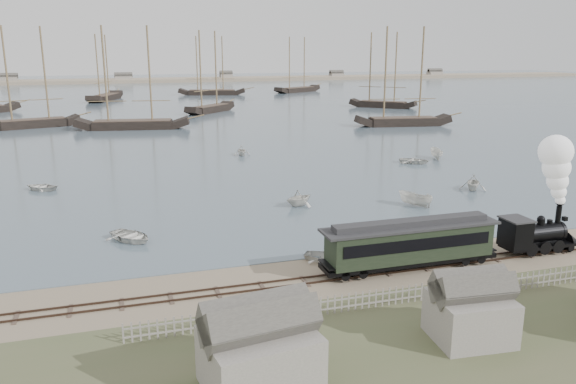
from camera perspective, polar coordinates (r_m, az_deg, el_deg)
name	(u,v)px	position (r m, az deg, el deg)	size (l,w,h in m)	color
ground	(348,265)	(41.73, 6.10, -7.37)	(600.00, 600.00, 0.00)	gray
harbor_water	(159,94)	(206.70, -13.01, 9.66)	(600.00, 336.00, 0.06)	#4E626F
rail_track	(359,274)	(40.03, 7.24, -8.31)	(120.00, 1.80, 0.16)	#39281F
picket_fence_west	(292,320)	(33.65, 0.45, -12.83)	(19.00, 0.10, 1.20)	gray
picket_fence_east	(563,284)	(42.56, 26.15, -8.39)	(15.00, 0.10, 1.20)	gray
shed_mid	(468,339)	(33.15, 17.84, -14.02)	(4.00, 3.50, 3.60)	gray
far_spit	(145,82)	(286.38, -14.31, 10.76)	(500.00, 20.00, 1.80)	tan
locomotive	(553,201)	(47.45, 25.31, -0.87)	(7.04, 2.63, 8.77)	black
passenger_coach	(410,242)	(41.01, 12.31, -5.00)	(13.16, 2.54, 3.20)	black
beached_dinghy	(328,257)	(42.16, 4.09, -6.56)	(3.55, 2.53, 0.73)	silver
rowboat_0	(131,236)	(47.92, -15.67, -4.32)	(4.17, 2.98, 0.86)	silver
rowboat_1	(299,198)	(56.32, 1.12, -0.56)	(3.26, 2.81, 1.72)	silver
rowboat_2	(415,199)	(57.67, 12.78, -0.72)	(3.68, 1.38, 1.42)	silver
rowboat_3	(414,160)	(79.51, 12.70, 3.15)	(4.08, 2.92, 0.85)	silver
rowboat_4	(473,182)	(66.00, 18.30, 0.94)	(3.37, 2.91, 1.78)	silver
rowboat_5	(436,154)	(83.62, 14.82, 3.78)	(3.83, 1.44, 1.48)	silver
rowboat_6	(41,187)	(68.66, -23.82, 0.50)	(3.67, 2.62, 0.76)	silver
rowboat_7	(242,150)	(83.80, -4.74, 4.24)	(2.86, 2.47, 1.51)	silver
schooner_1	(28,77)	(124.26, -24.89, 10.54)	(17.99, 4.15, 20.00)	black
schooner_2	(130,78)	(115.38, -15.78, 11.12)	(21.94, 5.06, 20.00)	black
schooner_3	(209,72)	(142.95, -8.02, 12.01)	(17.56, 4.05, 20.00)	black
schooner_4	(405,76)	(118.43, 11.82, 11.42)	(19.78, 4.56, 20.00)	black
schooner_5	(384,70)	(155.62, 9.73, 12.12)	(18.07, 4.17, 20.00)	black
schooner_7	(103,67)	(185.51, -18.29, 11.93)	(22.65, 5.23, 20.00)	black
schooner_8	(211,65)	(199.42, -7.83, 12.62)	(22.90, 5.28, 20.00)	black
schooner_9	(298,65)	(210.88, 0.99, 12.82)	(21.26, 4.91, 20.00)	black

